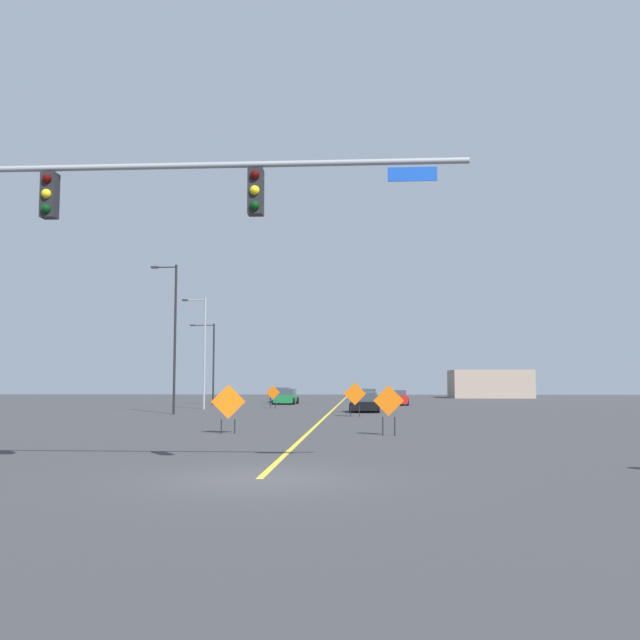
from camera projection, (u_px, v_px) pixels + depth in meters
ground at (259, 479)px, 15.18m from camera, size 202.85×202.85×0.00m
road_centre_stripe at (340, 403)px, 71.20m from camera, size 0.16×112.69×0.01m
traffic_signal_assembly at (50, 225)px, 15.97m from camera, size 14.46×0.44×7.45m
street_lamp_far_right at (174, 333)px, 45.93m from camera, size 1.77×0.24×9.86m
street_lamp_mid_left at (211, 359)px, 65.04m from camera, size 2.36×0.24×7.55m
street_lamp_near_right at (203, 348)px, 54.48m from camera, size 1.93×0.24×8.67m
construction_sign_median_near at (389, 403)px, 27.52m from camera, size 1.21×0.22×1.98m
construction_sign_right_lane at (228, 403)px, 28.57m from camera, size 1.38×0.35×2.00m
construction_sign_left_lane at (355, 395)px, 42.43m from camera, size 1.37×0.23×2.07m
construction_sign_left_shoulder at (273, 394)px, 55.48m from camera, size 1.12×0.30×1.83m
car_silver_approaching at (368, 396)px, 72.78m from camera, size 2.07×3.99×1.40m
car_green_near at (286, 397)px, 66.32m from camera, size 2.17×4.27×1.45m
car_blue_passing at (282, 395)px, 72.48m from camera, size 2.01×4.33×1.53m
car_black_mid at (365, 403)px, 48.90m from camera, size 2.10×3.82×1.39m
car_red_far at (396, 398)px, 63.67m from camera, size 2.09×4.55×1.36m
roadside_building_east at (490, 384)px, 92.47m from camera, size 10.20×7.76×3.68m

